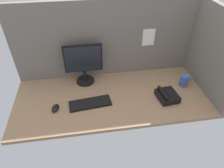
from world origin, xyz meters
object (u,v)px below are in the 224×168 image
(keyboard, at_px, (90,103))
(desk_phone, at_px, (167,96))
(mouse, at_px, (55,108))
(monitor, at_px, (84,63))
(mug_ceramic_blue, at_px, (184,81))

(keyboard, height_order, desk_phone, desk_phone)
(keyboard, bearing_deg, mouse, 178.18)
(monitor, height_order, keyboard, monitor)
(monitor, relative_size, mug_ceramic_blue, 3.49)
(monitor, bearing_deg, mug_ceramic_blue, -12.71)
(mug_ceramic_blue, distance_m, desk_phone, 0.28)
(desk_phone, bearing_deg, mug_ceramic_blue, 34.10)
(keyboard, xyz_separation_m, mug_ceramic_blue, (0.93, 0.13, 0.05))
(mouse, xyz_separation_m, mug_ceramic_blue, (1.23, 0.15, 0.04))
(monitor, height_order, desk_phone, monitor)
(mouse, xyz_separation_m, desk_phone, (1.00, -0.01, 0.01))
(mouse, height_order, mug_ceramic_blue, mug_ceramic_blue)
(monitor, distance_m, desk_phone, 0.83)
(mouse, relative_size, desk_phone, 0.46)
(monitor, bearing_deg, keyboard, -85.71)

